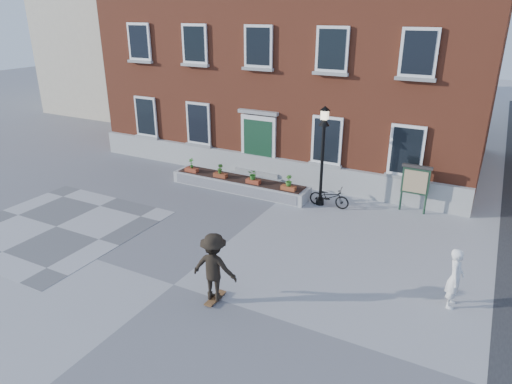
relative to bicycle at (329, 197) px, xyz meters
The scene contains 10 objects.
ground 7.57m from the bicycle, 105.29° to the right, with size 100.00×100.00×0.00m, color #9B9B9D.
checker_patch 10.18m from the bicycle, 141.81° to the right, with size 6.00×6.00×0.01m, color #5D5C5F.
distant_building 24.46m from the bicycle, 147.55° to the left, with size 10.00×12.00×13.00m, color beige.
bicycle is the anchor object (origin of this frame).
bystander 6.84m from the bicycle, 42.89° to the right, with size 0.60×0.39×1.65m, color white.
brick_building 9.76m from the bicycle, 120.84° to the left, with size 18.40×10.85×12.60m.
planter_assembly 3.98m from the bicycle, behind, with size 6.20×1.12×1.15m.
lamp_post 2.16m from the bicycle, behind, with size 0.40×0.40×3.93m.
notice_board 3.26m from the bicycle, 18.98° to the left, with size 1.10×0.16×1.87m.
skateboarder 7.39m from the bicycle, 94.38° to the right, with size 1.30×0.86×1.96m.
Camera 1 is at (7.20, -8.58, 7.20)m, focal length 32.00 mm.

